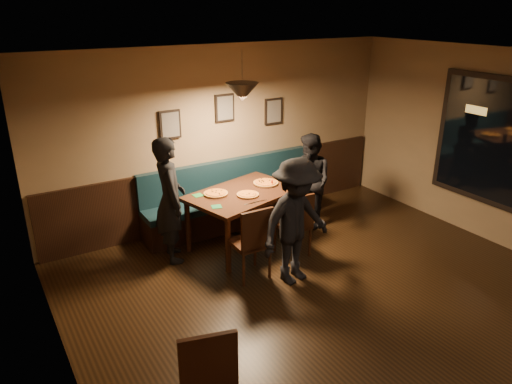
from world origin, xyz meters
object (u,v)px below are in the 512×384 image
at_px(diner_right, 310,182).
at_px(diner_front, 296,222).
at_px(chair_near_right, 293,223).
at_px(chair_near_left, 249,241).
at_px(tabasco_bottle, 272,183).
at_px(dining_table, 244,219).
at_px(diner_left, 170,200).
at_px(booth_bench, 235,195).
at_px(soda_glass, 290,186).

height_order(diner_right, diner_front, diner_front).
height_order(chair_near_right, diner_right, diner_right).
height_order(chair_near_left, diner_front, diner_front).
bearing_deg(diner_right, tabasco_bottle, -86.17).
bearing_deg(chair_near_right, chair_near_left, -161.94).
height_order(dining_table, diner_left, diner_left).
height_order(chair_near_right, diner_left, diner_left).
height_order(booth_bench, diner_right, diner_right).
height_order(diner_right, tabasco_bottle, diner_right).
xyz_separation_m(dining_table, chair_near_right, (0.45, -0.61, 0.06)).
height_order(booth_bench, soda_glass, booth_bench).
distance_m(booth_bench, dining_table, 0.74).
bearing_deg(dining_table, chair_near_left, -129.49).
height_order(chair_near_left, diner_right, diner_right).
xyz_separation_m(chair_near_right, diner_left, (-1.49, 0.77, 0.40)).
relative_size(chair_near_right, diner_left, 0.55).
distance_m(diner_left, tabasco_bottle, 1.54).
relative_size(dining_table, diner_left, 0.89).
distance_m(dining_table, chair_near_left, 0.89).
bearing_deg(dining_table, diner_left, 156.47).
bearing_deg(booth_bench, chair_near_right, -80.99).
bearing_deg(booth_bench, soda_glass, -69.93).
xyz_separation_m(diner_right, diner_front, (-1.15, -1.22, 0.07)).
relative_size(chair_near_left, diner_front, 0.61).
relative_size(booth_bench, chair_near_right, 3.15).
distance_m(diner_left, diner_front, 1.75).
height_order(chair_near_left, diner_left, diner_left).
height_order(dining_table, diner_right, diner_right).
bearing_deg(diner_right, chair_near_left, -61.37).
distance_m(dining_table, tabasco_bottle, 0.68).
bearing_deg(diner_right, dining_table, -87.75).
xyz_separation_m(diner_front, soda_glass, (0.54, 0.90, 0.08)).
bearing_deg(dining_table, chair_near_right, -68.11).
relative_size(diner_left, soda_glass, 12.95).
height_order(booth_bench, chair_near_left, chair_near_left).
bearing_deg(chair_near_left, diner_right, 28.86).
relative_size(diner_left, diner_right, 1.16).
distance_m(diner_right, soda_glass, 0.71).
xyz_separation_m(chair_near_right, diner_right, (0.77, 0.63, 0.27)).
xyz_separation_m(booth_bench, diner_right, (0.98, -0.67, 0.25)).
distance_m(chair_near_left, diner_left, 1.23).
bearing_deg(chair_near_left, booth_bench, 69.10).
bearing_deg(diner_left, chair_near_right, -106.23).
bearing_deg(diner_left, tabasco_bottle, -85.41).
relative_size(diner_right, diner_front, 0.92).
xyz_separation_m(diner_right, soda_glass, (-0.62, -0.32, 0.15)).
height_order(diner_left, soda_glass, diner_left).
bearing_deg(diner_front, soda_glass, 49.81).
xyz_separation_m(booth_bench, soda_glass, (0.36, -0.99, 0.40)).
xyz_separation_m(chair_near_right, diner_front, (-0.38, -0.59, 0.34)).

